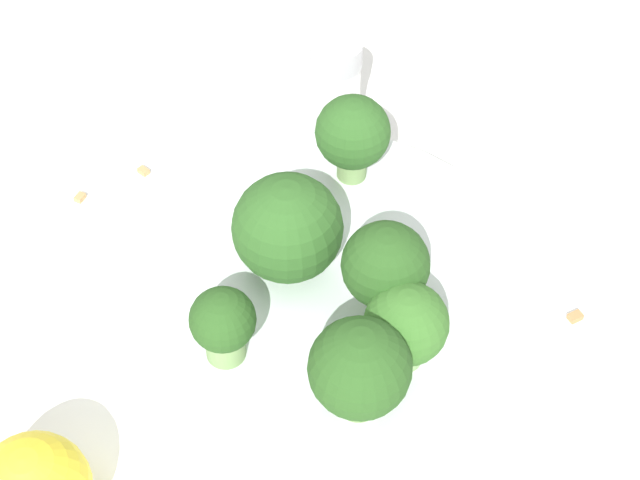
# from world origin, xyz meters

# --- Properties ---
(ground_plane) EXTENTS (3.00, 3.00, 0.00)m
(ground_plane) POSITION_xyz_m (0.00, 0.00, 0.00)
(ground_plane) COLOR white
(bowl) EXTENTS (0.22, 0.22, 0.05)m
(bowl) POSITION_xyz_m (0.00, 0.00, 0.02)
(bowl) COLOR silver
(bowl) RESTS_ON ground_plane
(broccoli_floret_0) EXTENTS (0.04, 0.04, 0.06)m
(broccoli_floret_0) POSITION_xyz_m (-0.01, 0.04, 0.08)
(broccoli_floret_0) COLOR #7A9E5B
(broccoli_floret_0) RESTS_ON bowl
(broccoli_floret_1) EXTENTS (0.04, 0.04, 0.05)m
(broccoli_floret_1) POSITION_xyz_m (0.01, 0.06, 0.07)
(broccoli_floret_1) COLOR #8EB770
(broccoli_floret_1) RESTS_ON bowl
(broccoli_floret_2) EXTENTS (0.04, 0.04, 0.05)m
(broccoli_floret_2) POSITION_xyz_m (-0.07, -0.04, 0.08)
(broccoli_floret_2) COLOR #7A9E5B
(broccoli_floret_2) RESTS_ON bowl
(broccoli_floret_3) EXTENTS (0.05, 0.05, 0.05)m
(broccoli_floret_3) POSITION_xyz_m (0.04, 0.07, 0.07)
(broccoli_floret_3) COLOR #7A9E5B
(broccoli_floret_3) RESTS_ON bowl
(broccoli_floret_4) EXTENTS (0.03, 0.03, 0.04)m
(broccoli_floret_4) POSITION_xyz_m (0.07, -0.00, 0.07)
(broccoli_floret_4) COLOR #7A9E5B
(broccoli_floret_4) RESTS_ON bowl
(broccoli_floret_5) EXTENTS (0.06, 0.06, 0.06)m
(broccoli_floret_5) POSITION_xyz_m (0.01, -0.02, 0.07)
(broccoli_floret_5) COLOR #8EB770
(broccoli_floret_5) RESTS_ON bowl
(pepper_shaker) EXTENTS (0.03, 0.03, 0.07)m
(pepper_shaker) POSITION_xyz_m (-0.12, -0.10, 0.04)
(pepper_shaker) COLOR silver
(pepper_shaker) RESTS_ON ground_plane
(almond_crumb_0) EXTENTS (0.01, 0.01, 0.01)m
(almond_crumb_0) POSITION_xyz_m (0.03, -0.17, 0.00)
(almond_crumb_0) COLOR tan
(almond_crumb_0) RESTS_ON ground_plane
(almond_crumb_1) EXTENTS (0.01, 0.01, 0.01)m
(almond_crumb_1) POSITION_xyz_m (-0.10, 0.10, 0.00)
(almond_crumb_1) COLOR #AD7F4C
(almond_crumb_1) RESTS_ON ground_plane
(almond_crumb_2) EXTENTS (0.00, 0.01, 0.01)m
(almond_crumb_2) POSITION_xyz_m (-0.01, -0.16, 0.00)
(almond_crumb_2) COLOR tan
(almond_crumb_2) RESTS_ON ground_plane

